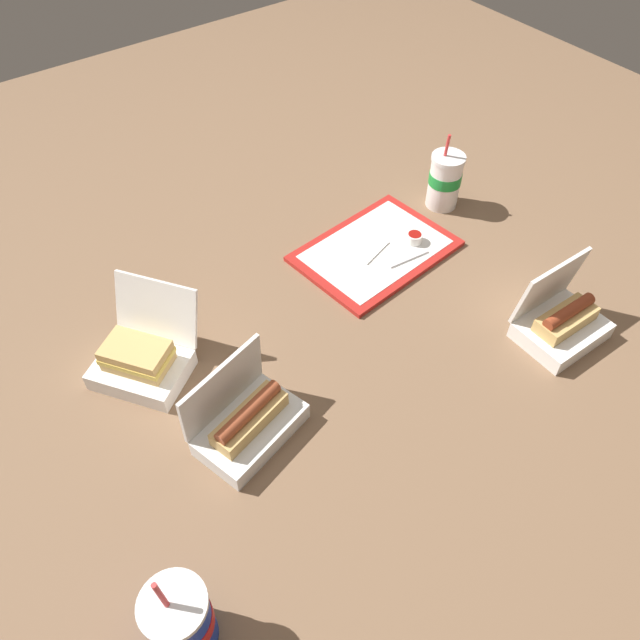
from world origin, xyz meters
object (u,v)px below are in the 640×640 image
(food_tray, at_px, (375,251))
(plastic_fork, at_px, (408,258))
(clamshell_hotdog_corner, at_px, (247,421))
(clamshell_sandwich_back, at_px, (142,358))
(soda_cup_center, at_px, (445,180))
(ketchup_cup, at_px, (414,238))
(soda_cup_corner, at_px, (180,620))
(clamshell_hotdog_center, at_px, (561,322))

(food_tray, bearing_deg, plastic_fork, 117.00)
(clamshell_hotdog_corner, height_order, clamshell_sandwich_back, clamshell_sandwich_back)
(soda_cup_center, bearing_deg, ketchup_cup, 25.29)
(food_tray, distance_m, ketchup_cup, 0.10)
(soda_cup_corner, bearing_deg, soda_cup_center, -152.70)
(plastic_fork, xyz_separation_m, clamshell_sandwich_back, (0.65, -0.08, 0.03))
(ketchup_cup, distance_m, clamshell_hotdog_corner, 0.65)
(clamshell_sandwich_back, distance_m, soda_cup_center, 0.88)
(plastic_fork, bearing_deg, soda_cup_corner, 33.19)
(ketchup_cup, xyz_separation_m, clamshell_hotdog_corner, (0.62, 0.21, 0.01))
(clamshell_hotdog_center, xyz_separation_m, soda_cup_center, (-0.12, -0.48, 0.04))
(ketchup_cup, relative_size, soda_cup_corner, 0.20)
(ketchup_cup, height_order, plastic_fork, ketchup_cup)
(food_tray, relative_size, soda_cup_center, 1.90)
(plastic_fork, xyz_separation_m, clamshell_hotdog_corner, (0.56, 0.18, 0.02))
(clamshell_hotdog_corner, xyz_separation_m, clamshell_hotdog_center, (-0.67, 0.19, 0.00))
(food_tray, xyz_separation_m, soda_cup_center, (-0.27, -0.04, 0.07))
(ketchup_cup, distance_m, soda_cup_center, 0.20)
(food_tray, height_order, soda_cup_corner, soda_cup_corner)
(plastic_fork, relative_size, clamshell_hotdog_center, 0.61)
(plastic_fork, height_order, clamshell_sandwich_back, clamshell_sandwich_back)
(plastic_fork, bearing_deg, ketchup_cup, -137.70)
(soda_cup_corner, height_order, soda_cup_center, soda_cup_center)
(clamshell_hotdog_center, bearing_deg, soda_cup_center, -104.12)
(food_tray, xyz_separation_m, plastic_fork, (-0.04, 0.08, 0.01))
(soda_cup_corner, bearing_deg, ketchup_cup, -152.31)
(clamshell_hotdog_center, distance_m, soda_cup_corner, 0.94)
(clamshell_sandwich_back, xyz_separation_m, clamshell_hotdog_center, (-0.76, 0.44, -0.00))
(soda_cup_corner, bearing_deg, clamshell_hotdog_corner, -136.91)
(clamshell_hotdog_center, bearing_deg, plastic_fork, -73.82)
(food_tray, relative_size, ketchup_cup, 9.86)
(clamshell_hotdog_corner, bearing_deg, plastic_fork, -162.69)
(clamshell_hotdog_corner, bearing_deg, ketchup_cup, -160.80)
(food_tray, xyz_separation_m, ketchup_cup, (-0.09, 0.04, 0.02))
(clamshell_hotdog_corner, bearing_deg, food_tray, -154.38)
(clamshell_hotdog_corner, relative_size, clamshell_sandwich_back, 0.89)
(clamshell_hotdog_corner, bearing_deg, clamshell_sandwich_back, -69.88)
(food_tray, bearing_deg, ketchup_cup, 158.44)
(clamshell_sandwich_back, height_order, soda_cup_corner, soda_cup_corner)
(plastic_fork, height_order, clamshell_hotdog_corner, clamshell_hotdog_corner)
(clamshell_hotdog_corner, relative_size, soda_cup_center, 1.10)
(soda_cup_center, bearing_deg, clamshell_hotdog_corner, 20.58)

